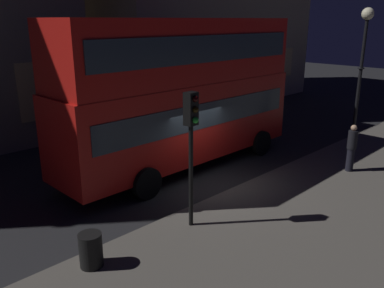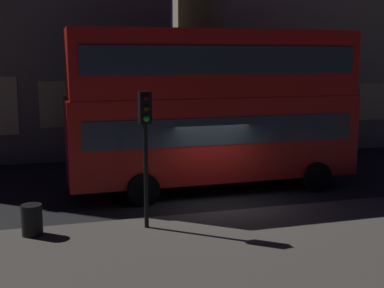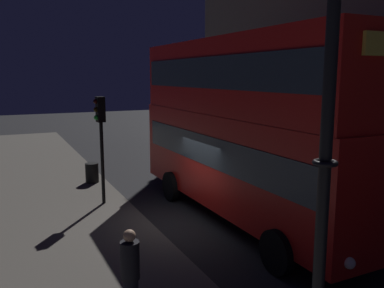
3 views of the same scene
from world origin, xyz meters
name	(u,v)px [view 2 (image 2 of 3)]	position (x,y,z in m)	size (l,w,h in m)	color
ground_plane	(218,205)	(0.00, 0.00, 0.00)	(80.00, 80.00, 0.00)	#232326
sidewalk_slab	(303,276)	(0.00, -5.67, 0.06)	(44.00, 9.41, 0.12)	#5B564F
building_with_clock	(1,2)	(-7.14, 13.20, 7.43)	(15.27, 9.87, 14.86)	gray
building_plain_facade	(326,17)	(11.00, 12.58, 7.01)	(16.29, 10.17, 14.02)	tan
double_decker_bus	(214,103)	(0.46, 1.90, 3.12)	(10.23, 2.92, 5.59)	red
traffic_light_near_kerb	(145,130)	(-2.66, -1.82, 2.79)	(0.34, 0.37, 3.69)	black
litter_bin	(32,220)	(-5.63, -1.58, 0.53)	(0.54, 0.54, 0.81)	black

